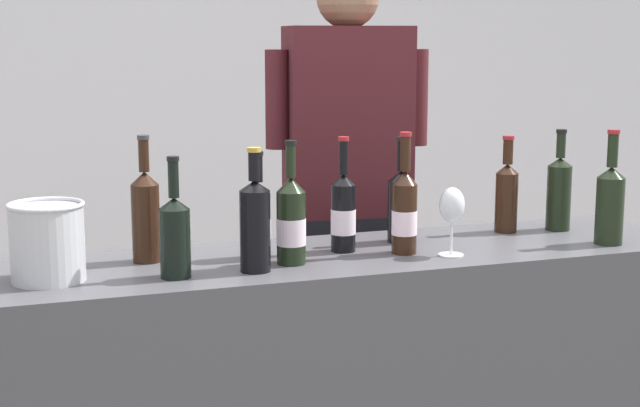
{
  "coord_description": "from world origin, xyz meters",
  "views": [
    {
      "loc": [
        -0.92,
        -2.51,
        1.55
      ],
      "look_at": [
        -0.05,
        0.0,
        1.07
      ],
      "focal_mm": 53.59,
      "sensor_mm": 36.0,
      "label": 1
    }
  ],
  "objects": [
    {
      "name": "ice_bucket",
      "position": [
        -0.8,
        -0.05,
        1.03
      ],
      "size": [
        0.2,
        0.2,
        0.2
      ],
      "color": "silver",
      "rests_on": "counter"
    },
    {
      "name": "wine_bottle_9",
      "position": [
        0.18,
        -0.06,
        1.05
      ],
      "size": [
        0.07,
        0.07,
        0.35
      ],
      "color": "black",
      "rests_on": "counter"
    },
    {
      "name": "wine_bottle_8",
      "position": [
        0.24,
        0.09,
        1.04
      ],
      "size": [
        0.08,
        0.08,
        0.32
      ],
      "color": "black",
      "rests_on": "counter"
    },
    {
      "name": "wine_bottle_6",
      "position": [
        0.62,
        0.12,
        1.05
      ],
      "size": [
        0.07,
        0.07,
        0.31
      ],
      "color": "black",
      "rests_on": "counter"
    },
    {
      "name": "counter",
      "position": [
        0.0,
        0.0,
        0.46
      ],
      "size": [
        2.15,
        0.52,
        0.92
      ],
      "primitive_type": "cube",
      "color": "#4C4C51",
      "rests_on": "ground_plane"
    },
    {
      "name": "wine_bottle_3",
      "position": [
        0.03,
        0.03,
        1.04
      ],
      "size": [
        0.07,
        0.07,
        0.33
      ],
      "color": "black",
      "rests_on": "counter"
    },
    {
      "name": "wine_bottle_4",
      "position": [
        -0.28,
        -0.12,
        1.06
      ],
      "size": [
        0.08,
        0.08,
        0.33
      ],
      "color": "black",
      "rests_on": "counter"
    },
    {
      "name": "wine_bottle_7",
      "position": [
        -0.49,
        -0.12,
        1.04
      ],
      "size": [
        0.08,
        0.08,
        0.32
      ],
      "color": "black",
      "rests_on": "counter"
    },
    {
      "name": "wine_bottle_5",
      "position": [
        0.79,
        0.09,
        1.05
      ],
      "size": [
        0.08,
        0.08,
        0.33
      ],
      "color": "black",
      "rests_on": "counter"
    },
    {
      "name": "wine_bottle_0",
      "position": [
        -0.23,
        0.02,
        1.04
      ],
      "size": [
        0.07,
        0.07,
        0.3
      ],
      "color": "black",
      "rests_on": "counter"
    },
    {
      "name": "wine_glass",
      "position": [
        0.3,
        -0.13,
        1.06
      ],
      "size": [
        0.07,
        0.07,
        0.2
      ],
      "color": "silver",
      "rests_on": "counter"
    },
    {
      "name": "wall_back",
      "position": [
        0.0,
        2.6,
        1.4
      ],
      "size": [
        8.0,
        0.1,
        2.8
      ],
      "primitive_type": "cube",
      "color": "white",
      "rests_on": "ground_plane"
    },
    {
      "name": "wine_bottle_10",
      "position": [
        -0.53,
        0.08,
        1.06
      ],
      "size": [
        0.08,
        0.08,
        0.35
      ],
      "color": "black",
      "rests_on": "counter"
    },
    {
      "name": "wine_bottle_1",
      "position": [
        0.82,
        -0.14,
        1.05
      ],
      "size": [
        0.08,
        0.08,
        0.35
      ],
      "color": "black",
      "rests_on": "counter"
    },
    {
      "name": "person_server",
      "position": [
        0.24,
        0.57,
        0.87
      ],
      "size": [
        0.57,
        0.29,
        1.78
      ],
      "color": "black",
      "rests_on": "ground_plane"
    },
    {
      "name": "wine_bottle_2",
      "position": [
        -0.16,
        -0.07,
        1.04
      ],
      "size": [
        0.08,
        0.08,
        0.34
      ],
      "color": "black",
      "rests_on": "counter"
    }
  ]
}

